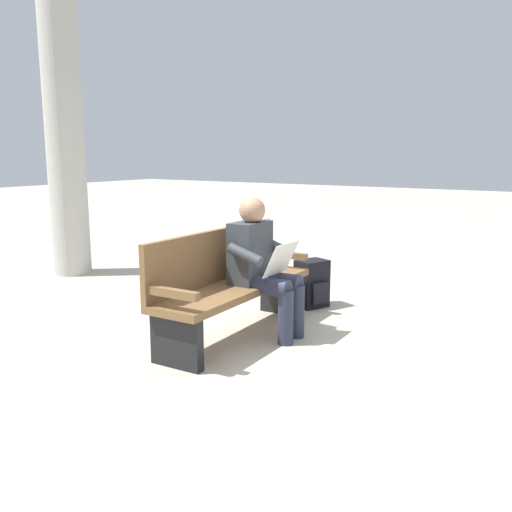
{
  "coord_description": "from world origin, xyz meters",
  "views": [
    {
      "loc": [
        3.68,
        2.57,
        1.55
      ],
      "look_at": [
        -0.07,
        0.15,
        0.7
      ],
      "focal_mm": 38.61,
      "sensor_mm": 36.0,
      "label": 1
    }
  ],
  "objects_px": {
    "bench_near": "(229,283)",
    "person_seated": "(262,263)",
    "backpack": "(312,284)",
    "support_pillar": "(65,141)"
  },
  "relations": [
    {
      "from": "bench_near",
      "to": "support_pillar",
      "type": "relative_size",
      "value": 0.54
    },
    {
      "from": "bench_near",
      "to": "backpack",
      "type": "distance_m",
      "value": 1.2
    },
    {
      "from": "bench_near",
      "to": "support_pillar",
      "type": "bearing_deg",
      "value": -107.74
    },
    {
      "from": "backpack",
      "to": "support_pillar",
      "type": "distance_m",
      "value": 3.64
    },
    {
      "from": "person_seated",
      "to": "backpack",
      "type": "distance_m",
      "value": 1.09
    },
    {
      "from": "person_seated",
      "to": "support_pillar",
      "type": "distance_m",
      "value": 3.6
    },
    {
      "from": "bench_near",
      "to": "person_seated",
      "type": "height_order",
      "value": "person_seated"
    },
    {
      "from": "support_pillar",
      "to": "person_seated",
      "type": "bearing_deg",
      "value": 77.44
    },
    {
      "from": "bench_near",
      "to": "support_pillar",
      "type": "distance_m",
      "value": 3.48
    },
    {
      "from": "person_seated",
      "to": "bench_near",
      "type": "bearing_deg",
      "value": -58.87
    }
  ]
}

